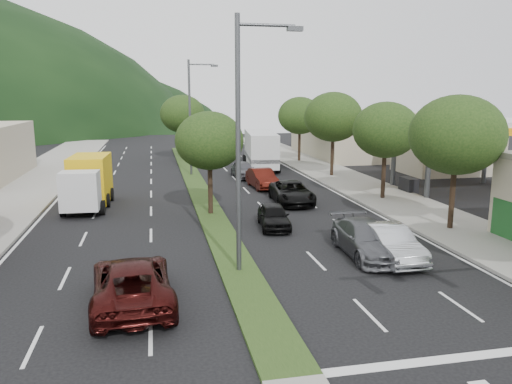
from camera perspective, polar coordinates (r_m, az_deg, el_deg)
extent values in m
plane|color=black|center=(13.38, 4.26, -20.81)|extent=(160.00, 160.00, 0.00)
cube|color=gray|center=(39.80, 11.78, 0.72)|extent=(5.00, 90.00, 0.15)
cube|color=gray|center=(37.87, -26.42, -0.74)|extent=(6.00, 90.00, 0.15)
cube|color=#203613|center=(39.66, -6.84, 0.82)|extent=(1.60, 56.00, 0.12)
cube|color=silver|center=(39.75, 22.51, 7.26)|extent=(12.00, 8.00, 0.50)
cube|color=orange|center=(39.77, 22.47, 6.76)|extent=(12.20, 8.20, 0.50)
cylinder|color=#47494C|center=(35.75, 19.10, 2.80)|extent=(0.36, 0.36, 4.60)
cylinder|color=#47494C|center=(40.09, 15.48, 3.84)|extent=(0.36, 0.36, 4.60)
cylinder|color=#47494C|center=(44.30, 24.76, 3.88)|extent=(0.36, 0.36, 4.60)
cube|color=black|center=(38.16, 17.03, 0.75)|extent=(0.80, 1.60, 1.10)
cube|color=black|center=(42.56, 26.54, 1.09)|extent=(0.80, 1.60, 1.10)
cube|color=#B6AC91|center=(59.58, 10.85, 6.57)|extent=(10.00, 16.00, 5.20)
cylinder|color=black|center=(27.94, 21.54, -0.04)|extent=(0.28, 0.28, 3.81)
ellipsoid|color=black|center=(27.56, 21.98, 6.08)|extent=(4.80, 4.80, 4.08)
cylinder|color=black|center=(34.82, 14.39, 2.26)|extent=(0.28, 0.28, 3.58)
ellipsoid|color=black|center=(34.52, 14.61, 6.89)|extent=(4.40, 4.40, 3.74)
cylinder|color=black|center=(43.92, 8.70, 4.46)|extent=(0.28, 0.28, 3.92)
ellipsoid|color=black|center=(43.68, 8.82, 8.48)|extent=(5.00, 5.00, 4.25)
cylinder|color=black|center=(53.37, 4.97, 5.58)|extent=(0.28, 0.28, 3.70)
ellipsoid|color=black|center=(53.17, 5.03, 8.70)|extent=(4.60, 4.60, 3.91)
cylinder|color=black|center=(29.55, -5.25, 0.77)|extent=(0.28, 0.28, 3.36)
ellipsoid|color=black|center=(29.20, -5.34, 5.87)|extent=(4.00, 4.00, 3.40)
cylinder|color=black|center=(55.23, -8.32, 5.72)|extent=(0.28, 0.28, 3.81)
ellipsoid|color=black|center=(55.04, -8.41, 8.82)|extent=(4.80, 4.80, 4.08)
cylinder|color=#47494C|center=(19.28, -2.05, 4.93)|extent=(0.20, 0.20, 10.00)
cylinder|color=#47494C|center=(19.55, 1.21, 18.53)|extent=(2.20, 0.12, 0.12)
cube|color=#47494C|center=(19.81, 4.47, 18.11)|extent=(0.60, 0.25, 0.18)
cylinder|color=#47494C|center=(44.07, -7.56, 8.29)|extent=(0.20, 0.20, 10.00)
cylinder|color=#47494C|center=(44.19, -6.24, 14.30)|extent=(2.20, 0.12, 0.12)
cube|color=#47494C|center=(44.30, -4.78, 14.18)|extent=(0.60, 0.25, 0.18)
imported|color=#B6B8BE|center=(22.48, 14.97, -5.62)|extent=(1.61, 4.57, 1.50)
imported|color=#330C0B|center=(17.75, -13.98, -9.97)|extent=(2.97, 5.83, 1.58)
imported|color=black|center=(26.85, 2.03, -2.76)|extent=(1.90, 3.93, 1.29)
imported|color=#525358|center=(22.80, 12.52, -5.27)|extent=(2.30, 5.27, 1.51)
imported|color=#42110B|center=(38.30, 0.70, 1.56)|extent=(1.85, 4.57, 1.47)
imported|color=black|center=(32.97, 4.10, -0.05)|extent=(2.69, 5.31, 1.44)
imported|color=#57565C|center=(43.04, -1.47, 2.58)|extent=(1.80, 4.25, 1.43)
cube|color=silver|center=(30.67, -19.47, 0.12)|extent=(2.22, 1.68, 2.26)
cube|color=#E2B20B|center=(34.19, -18.39, 1.43)|extent=(2.46, 4.24, 3.05)
cube|color=black|center=(33.64, -18.48, -0.86)|extent=(2.25, 5.80, 0.30)
cylinder|color=black|center=(31.10, -17.15, -1.72)|extent=(0.34, 0.90, 0.89)
cylinder|color=black|center=(31.52, -21.22, -1.82)|extent=(0.34, 0.90, 0.89)
cylinder|color=black|center=(33.18, -16.64, -0.91)|extent=(0.34, 0.90, 0.89)
cylinder|color=black|center=(33.57, -20.46, -1.01)|extent=(0.34, 0.90, 0.89)
cylinder|color=black|center=(35.07, -16.22, -0.26)|extent=(0.34, 0.90, 0.89)
cylinder|color=black|center=(35.44, -19.85, -0.36)|extent=(0.34, 0.90, 0.89)
cube|color=silver|center=(48.48, 0.54, 5.07)|extent=(3.63, 9.44, 3.07)
cube|color=slate|center=(48.57, 0.54, 4.17)|extent=(3.69, 9.45, 0.36)
cylinder|color=black|center=(52.21, -1.25, 3.80)|extent=(0.46, 0.96, 0.92)
cylinder|color=black|center=(52.43, 1.55, 3.83)|extent=(0.46, 0.96, 0.92)
cylinder|color=black|center=(51.11, -1.17, 3.64)|extent=(0.46, 0.96, 0.92)
cylinder|color=black|center=(51.34, 1.69, 3.67)|extent=(0.46, 0.96, 0.92)
cylinder|color=black|center=(45.29, -0.68, 2.68)|extent=(0.46, 0.96, 0.92)
cylinder|color=black|center=(45.55, 2.53, 2.72)|extent=(0.46, 0.96, 0.92)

